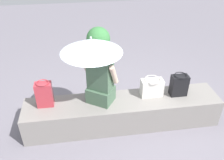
{
  "coord_description": "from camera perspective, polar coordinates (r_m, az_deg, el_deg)",
  "views": [
    {
      "loc": [
        0.55,
        2.64,
        2.52
      ],
      "look_at": [
        0.16,
        -0.03,
        0.78
      ],
      "focal_mm": 38.15,
      "sensor_mm": 36.0,
      "label": 1
    }
  ],
  "objects": [
    {
      "name": "shoulder_bag_spare",
      "position": [
        3.57,
        15.77,
        -1.18
      ],
      "size": [
        0.24,
        0.18,
        0.34
      ],
      "color": "black",
      "rests_on": "stone_bench"
    },
    {
      "name": "person_seated",
      "position": [
        3.19,
        -2.84,
        0.59
      ],
      "size": [
        0.5,
        0.42,
        0.9
      ],
      "color": "#47664C",
      "rests_on": "stone_bench"
    },
    {
      "name": "handbag_black",
      "position": [
        3.49,
        9.53,
        -1.76
      ],
      "size": [
        0.32,
        0.23,
        0.28
      ],
      "color": "silver",
      "rests_on": "stone_bench"
    },
    {
      "name": "parasol",
      "position": [
        2.96,
        -5.01,
        8.22
      ],
      "size": [
        0.79,
        0.79,
        0.98
      ],
      "color": "#B7B7BC",
      "rests_on": "stone_bench"
    },
    {
      "name": "ground_plane",
      "position": [
        3.69,
        2.49,
        -10.24
      ],
      "size": [
        14.0,
        14.0,
        0.0
      ],
      "primitive_type": "plane",
      "color": "slate"
    },
    {
      "name": "planter_near",
      "position": [
        5.12,
        -3.27,
        8.71
      ],
      "size": [
        0.51,
        0.51,
        0.79
      ],
      "color": "gray",
      "rests_on": "ground"
    },
    {
      "name": "tote_bag_canvas",
      "position": [
        3.35,
        -15.91,
        -3.31
      ],
      "size": [
        0.22,
        0.17,
        0.38
      ],
      "color": "#B2333D",
      "rests_on": "stone_bench"
    },
    {
      "name": "stone_bench",
      "position": [
        3.55,
        2.58,
        -7.71
      ],
      "size": [
        2.82,
        0.53,
        0.43
      ],
      "primitive_type": "cube",
      "color": "gray",
      "rests_on": "ground"
    }
  ]
}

